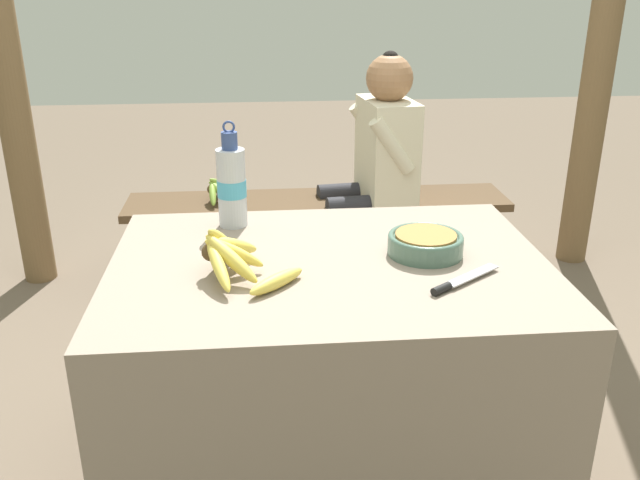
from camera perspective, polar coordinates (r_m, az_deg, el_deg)
The scene contains 11 objects.
ground_plane at distance 2.11m, azimuth 0.71°, elevation -19.05°, with size 12.00×12.00×0.00m, color brown.
market_counter at distance 1.90m, azimuth 0.76°, elevation -11.27°, with size 1.12×0.81×0.68m.
banana_bunch_ripe at distance 1.66m, azimuth -7.91°, elevation -0.99°, with size 0.16×0.28×0.13m.
serving_bowl at distance 1.79m, azimuth 8.87°, elevation -0.22°, with size 0.20×0.20×0.06m.
water_bottle at distance 1.96m, azimuth -7.45°, elevation 4.58°, with size 0.08×0.08×0.31m.
loose_banana_front at distance 1.59m, azimuth -3.67°, elevation -3.47°, with size 0.15×0.15×0.03m.
knife at distance 1.63m, azimuth 11.41°, elevation -3.51°, with size 0.20×0.15×0.02m.
wooden_bench at distance 3.06m, azimuth -0.18°, elevation 2.35°, with size 1.70×0.32×0.42m.
seated_vendor at distance 2.98m, azimuth 4.75°, elevation 7.01°, with size 0.43×0.41×1.07m.
banana_bunch_green at distance 3.02m, azimuth -8.46°, elevation 4.27°, with size 0.16×0.26×0.12m.
support_post_far at distance 3.44m, azimuth 23.09°, elevation 17.70°, with size 0.14×0.14×2.45m.
Camera 1 is at (-0.17, -1.58, 1.38)m, focal length 38.00 mm.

